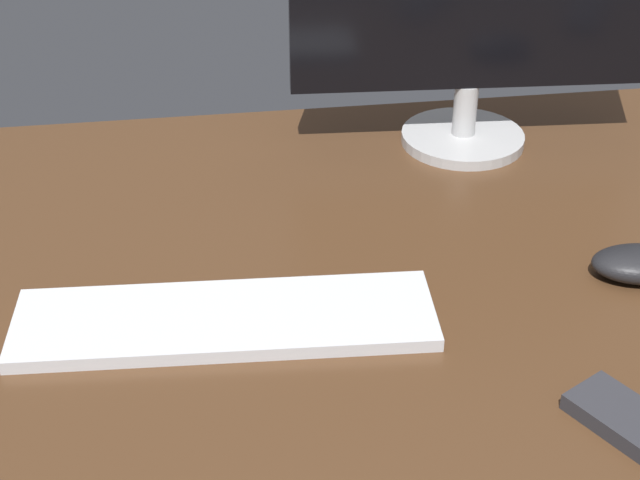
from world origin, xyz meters
TOP-DOWN VIEW (x-y plane):
  - desk at (0.00, 0.00)cm, footprint 140.00×84.00cm
  - monitor at (22.56, 27.42)cm, footprint 49.39×17.55cm
  - keyboard at (-13.81, -10.71)cm, footprint 45.25×15.30cm

SIDE VIEW (x-z plane):
  - desk at x=0.00cm, z-range 0.00..2.00cm
  - keyboard at x=-13.81cm, z-range 2.00..3.51cm
  - monitor at x=22.56cm, z-range 3.55..42.61cm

